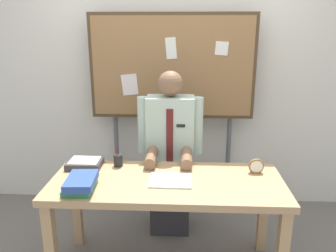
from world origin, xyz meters
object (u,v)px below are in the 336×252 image
Objects in this scene: person at (170,160)px; book_stack at (81,184)px; open_notebook at (171,181)px; desk_clock at (256,167)px; desk at (167,192)px; pen_holder at (118,160)px; bulletin_board at (172,70)px; paper_tray at (85,164)px.

person reaches higher than book_stack.
book_stack is at bearing -164.62° from open_notebook.
desk_clock is (0.63, 0.17, 0.04)m from open_notebook.
desk_clock reaches higher than desk.
desk is at bearing -30.86° from pen_holder.
person is 4.88× the size of open_notebook.
desk_clock is at bearing -50.71° from bulletin_board.
person is at bearing 92.78° from open_notebook.
desk is 6.36× the size of paper_tray.
desk_clock is at bearing -2.19° from paper_tray.
person is 9.03× the size of pen_holder.
book_stack is at bearing -112.38° from pen_holder.
desk_clock is 1.05m from pen_holder.
person is 0.58m from open_notebook.
pen_holder reaches higher than open_notebook.
bulletin_board is at bearing 90.02° from person.
open_notebook is (0.59, 0.16, -0.04)m from book_stack.
person is 5.56× the size of paper_tray.
desk is at bearing -166.87° from desk_clock.
book_stack is at bearing -162.04° from desk.
open_notebook is at bearing 15.38° from book_stack.
pen_holder reaches higher than desk.
paper_tray reaches higher than open_notebook.
desk is 1.14× the size of person.
bulletin_board reaches higher than person.
open_notebook is at bearing -35.75° from desk.
book_stack is at bearing -164.61° from desk_clock.
person is 13.02× the size of desk_clock.
book_stack is (-0.56, -0.73, 0.12)m from person.
person is 0.93m from book_stack.
person is 0.76× the size of bulletin_board.
bulletin_board is 6.59× the size of book_stack.
desk_clock reaches higher than paper_tray.
book_stack is 1.12× the size of paper_tray.
bulletin_board is at bearing 90.01° from desk.
book_stack is 0.98× the size of open_notebook.
open_notebook reaches higher than desk.
open_notebook is 1.14× the size of paper_tray.
desk_clock is at bearing 13.13° from desk.
book_stack reaches higher than open_notebook.
bulletin_board is 11.96× the size of pen_holder.
open_notebook is (0.03, -0.02, 0.10)m from desk.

